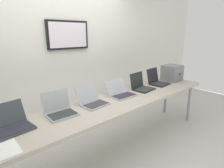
% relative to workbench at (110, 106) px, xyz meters
% --- Properties ---
extents(ground, '(8.00, 8.00, 0.04)m').
position_rel_workbench_xyz_m(ground, '(0.00, 0.00, -0.73)').
color(ground, beige).
extents(back_wall, '(8.00, 0.11, 2.63)m').
position_rel_workbench_xyz_m(back_wall, '(0.00, 1.13, 0.61)').
color(back_wall, silver).
rests_on(back_wall, ground).
extents(workbench, '(3.73, 0.70, 0.75)m').
position_rel_workbench_xyz_m(workbench, '(0.00, 0.00, 0.00)').
color(workbench, '#B1A696').
rests_on(workbench, ground).
extents(equipment_box, '(0.33, 0.32, 0.29)m').
position_rel_workbench_xyz_m(equipment_box, '(1.65, 0.09, 0.19)').
color(equipment_box, slate).
rests_on(equipment_box, workbench).
extents(laptop_station_1, '(0.35, 0.35, 0.23)m').
position_rel_workbench_xyz_m(laptop_station_1, '(-1.13, 0.12, 0.10)').
color(laptop_station_1, '#353C41').
rests_on(laptop_station_1, workbench).
extents(laptop_station_2, '(0.32, 0.29, 0.25)m').
position_rel_workbench_xyz_m(laptop_station_2, '(-0.64, 0.12, 0.10)').
color(laptop_station_2, '#A9B1B3').
rests_on(laptop_station_2, workbench).
extents(laptop_station_3, '(0.34, 0.34, 0.22)m').
position_rel_workbench_xyz_m(laptop_station_3, '(-0.20, 0.11, 0.10)').
color(laptop_station_3, '#AFB1BB').
rests_on(laptop_station_3, workbench).
extents(laptop_station_4, '(0.37, 0.35, 0.21)m').
position_rel_workbench_xyz_m(laptop_station_4, '(0.30, 0.12, 0.09)').
color(laptop_station_4, '#B1B1B8').
rests_on(laptop_station_4, workbench).
extents(laptop_station_5, '(0.35, 0.32, 0.26)m').
position_rel_workbench_xyz_m(laptop_station_5, '(0.76, 0.11, 0.10)').
color(laptop_station_5, '#202626').
rests_on(laptop_station_5, workbench).
extents(laptop_station_6, '(0.35, 0.35, 0.27)m').
position_rel_workbench_xyz_m(laptop_station_6, '(1.23, 0.12, 0.10)').
color(laptop_station_6, '#231F29').
rests_on(laptop_station_6, workbench).
extents(paper_sheet, '(0.22, 0.30, 0.00)m').
position_rel_workbench_xyz_m(paper_sheet, '(-1.27, -0.17, 0.04)').
color(paper_sheet, white).
rests_on(paper_sheet, workbench).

